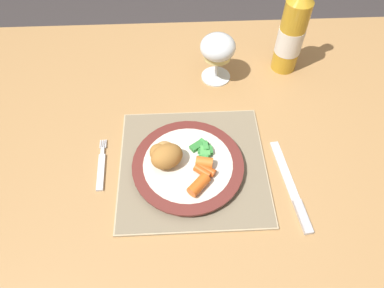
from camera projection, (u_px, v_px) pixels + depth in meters
ground_plane at (189, 249)px, 1.37m from camera, size 6.00×6.00×0.00m
dining_table at (187, 156)px, 0.84m from camera, size 1.56×0.87×0.74m
placemat at (193, 166)px, 0.72m from camera, size 0.31×0.30×0.01m
dinner_plate at (188, 166)px, 0.71m from camera, size 0.23×0.23×0.02m
breaded_croquettes at (165, 155)px, 0.69m from camera, size 0.09×0.09×0.05m
green_beans_pile at (203, 151)px, 0.71m from camera, size 0.05×0.07×0.01m
glazed_carrots at (202, 174)px, 0.67m from camera, size 0.06×0.09×0.02m
fork at (101, 168)px, 0.72m from camera, size 0.02×0.13×0.01m
table_knife at (293, 192)px, 0.69m from camera, size 0.04×0.22×0.01m
wine_glass at (218, 49)px, 0.82m from camera, size 0.09×0.09×0.13m
bottle at (292, 32)px, 0.83m from camera, size 0.06×0.06×0.28m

